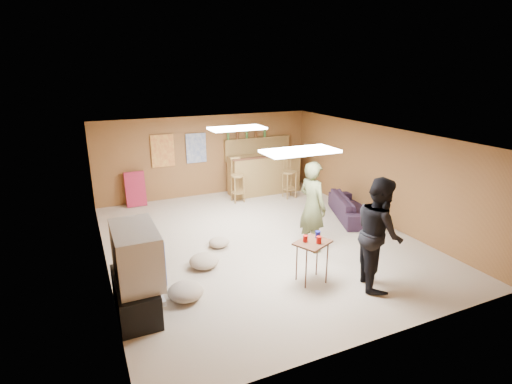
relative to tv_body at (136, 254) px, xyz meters
name	(u,v)px	position (x,y,z in m)	size (l,w,h in m)	color
ground	(260,240)	(2.65, 1.50, -0.90)	(7.00, 7.00, 0.00)	tan
ceiling	(260,135)	(2.65, 1.50, 1.30)	(6.00, 7.00, 0.02)	silver
wall_back	(207,156)	(2.65, 5.00, 0.20)	(6.00, 0.02, 2.20)	brown
wall_front	(380,266)	(2.65, -2.00, 0.20)	(6.00, 0.02, 2.20)	brown
wall_left	(101,212)	(-0.35, 1.50, 0.20)	(0.02, 7.00, 2.20)	brown
wall_right	(378,174)	(5.65, 1.50, 0.20)	(0.02, 7.00, 2.20)	brown
tv_stand	(135,295)	(-0.07, 0.00, -0.65)	(0.55, 1.30, 0.50)	black
dvd_box	(151,298)	(0.15, 0.00, -0.75)	(0.35, 0.50, 0.08)	#B2B2B7
tv_body	(136,254)	(0.00, 0.00, 0.00)	(0.60, 1.10, 0.80)	#B2B2B7
tv_screen	(158,250)	(0.31, 0.00, 0.00)	(0.02, 0.95, 0.65)	navy
bar_counter	(264,174)	(4.15, 4.45, -0.35)	(2.00, 0.60, 1.10)	olive
bar_lip	(268,157)	(4.15, 4.20, 0.20)	(2.10, 0.12, 0.05)	#422415
bar_shelf	(257,138)	(4.15, 4.90, 0.60)	(2.00, 0.18, 0.05)	olive
bar_backing	(257,148)	(4.15, 4.92, 0.30)	(2.00, 0.14, 0.60)	olive
poster_left	(163,151)	(1.45, 4.96, 0.45)	(0.60, 0.03, 0.85)	#BF3F26
poster_right	(196,148)	(2.35, 4.96, 0.45)	(0.55, 0.03, 0.80)	#334C99
folding_chair_stack	(135,189)	(0.65, 4.80, -0.45)	(0.50, 0.14, 0.90)	#A71E3B
ceiling_panel_front	(300,151)	(2.65, 0.00, 1.27)	(1.20, 0.60, 0.04)	white
ceiling_panel_back	(237,128)	(2.65, 2.70, 1.27)	(1.20, 0.60, 0.04)	white
person_olive	(312,207)	(3.39, 0.72, -0.01)	(0.65, 0.43, 1.78)	#525732
person_black	(379,233)	(3.65, -0.85, 0.02)	(0.89, 0.70, 1.84)	black
sofa	(352,207)	(5.21, 1.80, -0.64)	(1.81, 0.71, 0.53)	black
tray_table	(312,262)	(2.73, -0.35, -0.54)	(0.56, 0.45, 0.72)	#422415
cup_red_near	(305,239)	(2.63, -0.30, -0.12)	(0.08, 0.08, 0.11)	#A60E0B
cup_red_far	(319,240)	(2.80, -0.43, -0.12)	(0.08, 0.08, 0.12)	#A60E0B
cup_blue	(318,235)	(2.90, -0.25, -0.12)	(0.09, 0.09, 0.12)	navy
bar_stool_left	(238,180)	(3.17, 4.02, -0.29)	(0.39, 0.39, 1.22)	olive
bar_stool_right	(290,177)	(4.59, 3.76, -0.31)	(0.37, 0.37, 1.18)	olive
cushion_near_tv	(204,261)	(1.25, 0.87, -0.78)	(0.53, 0.53, 0.24)	gray
cushion_mid	(219,242)	(1.78, 1.57, -0.81)	(0.41, 0.41, 0.18)	gray
cushion_far	(186,291)	(0.68, 0.00, -0.77)	(0.56, 0.56, 0.25)	gray
bottle_row	(247,134)	(3.81, 4.88, 0.75)	(1.20, 0.08, 0.26)	#3F7233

